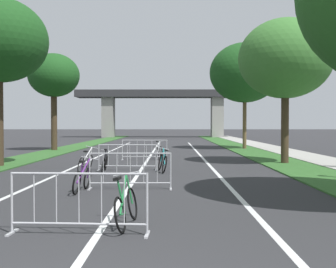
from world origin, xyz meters
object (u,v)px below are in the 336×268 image
Objects in this scene: bicycle_green_4 at (126,206)px; bicycle_purple_5 at (82,179)px; tree_right_pine_far at (285,59)px; bicycle_black_0 at (105,163)px; crowd_barrier_second at (130,171)px; tree_left_maple_mid at (54,76)px; bicycle_teal_3 at (163,162)px; crowd_barrier_third at (127,158)px; tree_right_oak_mid at (245,73)px; crowd_barrier_fourth at (145,150)px; bicycle_white_1 at (86,162)px; crowd_barrier_nearest at (79,204)px; bicycle_silver_2 at (159,152)px.

bicycle_green_4 is 1.01× the size of bicycle_purple_5.
bicycle_black_0 is (-7.94, -3.34, -4.57)m from tree_right_pine_far.
crowd_barrier_second reaches higher than bicycle_black_0.
bicycle_purple_5 is at bearing -71.90° from tree_left_maple_mid.
tree_right_pine_far is at bearing 20.34° from bicycle_teal_3.
bicycle_teal_3 is 8.71m from bicycle_green_4.
crowd_barrier_third is at bearing 102.35° from bicycle_green_4.
tree_right_oak_mid is 3.33× the size of crowd_barrier_fourth.
bicycle_teal_3 is at bearing -78.74° from crowd_barrier_fourth.
crowd_barrier_third is 1.49× the size of bicycle_black_0.
tree_right_oak_mid reaches higher than tree_right_pine_far.
bicycle_black_0 is (-1.43, 4.37, -0.18)m from crowd_barrier_second.
crowd_barrier_third is (-7.11, -2.85, -4.40)m from tree_right_pine_far.
crowd_barrier_second is 1.48× the size of bicycle_black_0.
bicycle_purple_5 is (-7.78, -8.16, -4.56)m from tree_right_pine_far.
bicycle_white_1 is (-8.69, -3.33, -4.55)m from tree_right_pine_far.
bicycle_green_4 is at bearing 37.87° from crowd_barrier_nearest.
tree_right_pine_far is 2.85× the size of crowd_barrier_second.
bicycle_black_0 is at bearing -102.75° from crowd_barrier_fourth.
crowd_barrier_second reaches higher than bicycle_green_4.
crowd_barrier_third is at bearing -62.58° from tree_left_maple_mid.
tree_right_oak_mid reaches higher than bicycle_purple_5.
tree_right_pine_far reaches higher than bicycle_silver_2.
bicycle_purple_5 is at bearing -160.21° from crowd_barrier_second.
crowd_barrier_fourth is at bearing 91.31° from crowd_barrier_second.
crowd_barrier_nearest is 9.72m from crowd_barrier_third.
crowd_barrier_nearest and crowd_barrier_fourth have the same top height.
bicycle_green_4 is at bearing -105.00° from tree_right_oak_mid.
bicycle_purple_5 is at bearing -95.89° from crowd_barrier_fourth.
crowd_barrier_fourth reaches higher than bicycle_silver_2.
crowd_barrier_second is 1.44× the size of bicycle_purple_5.
crowd_barrier_nearest reaches higher than bicycle_teal_3.
tree_right_pine_far is 4.07× the size of bicycle_white_1.
bicycle_white_1 is (-1.80, 9.23, -0.15)m from crowd_barrier_nearest.
bicycle_teal_3 is 1.04× the size of bicycle_green_4.
bicycle_purple_5 is (-2.11, -4.86, -0.02)m from bicycle_teal_3.
tree_right_pine_far reaches higher than bicycle_white_1.
crowd_barrier_third is 5.36m from bicycle_purple_5.
tree_right_pine_far is at bearing 69.24° from bicycle_green_4.
bicycle_white_1 is at bearing 105.08° from bicycle_purple_5.
crowd_barrier_third is 1.38× the size of bicycle_teal_3.
crowd_barrier_third is 1.66m from bicycle_white_1.
bicycle_green_4 is (0.95, -9.15, -0.15)m from crowd_barrier_third.
tree_left_maple_mid is 3.86× the size of bicycle_silver_2.
crowd_barrier_third reaches higher than bicycle_teal_3.
bicycle_green_4 is (0.73, 0.57, -0.15)m from crowd_barrier_nearest.
crowd_barrier_nearest is 1.43× the size of bicycle_white_1.
crowd_barrier_second is 4.60m from bicycle_black_0.
tree_right_oak_mid reaches higher than bicycle_teal_3.
bicycle_black_0 is 0.75m from bicycle_white_1.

